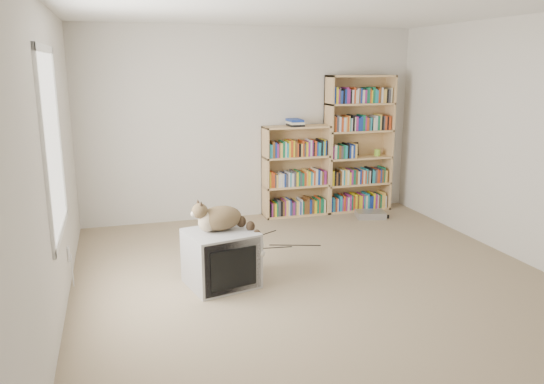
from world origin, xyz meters
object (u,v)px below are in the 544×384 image
object	(u,v)px
cat	(226,222)
bookcase_tall	(358,148)
dvd_player	(370,214)
bookcase_short	(295,175)
crt_tv	(221,258)

from	to	relation	value
cat	bookcase_tall	distance (m)	3.10
cat	dvd_player	xyz separation A→B (m)	(2.31, 1.61, -0.56)
bookcase_short	dvd_player	bearing A→B (deg)	-25.83
bookcase_tall	crt_tv	bearing A→B (deg)	-138.81
crt_tv	cat	distance (m)	0.35
bookcase_tall	bookcase_short	bearing A→B (deg)	179.94
crt_tv	dvd_player	size ratio (longest dim) A/B	1.85
crt_tv	dvd_player	distance (m)	2.89
cat	dvd_player	size ratio (longest dim) A/B	1.73
crt_tv	bookcase_tall	distance (m)	3.21
dvd_player	bookcase_tall	bearing A→B (deg)	104.24
bookcase_short	crt_tv	bearing A→B (deg)	-125.01
cat	bookcase_tall	xyz separation A→B (m)	(2.31, 2.06, 0.29)
cat	bookcase_tall	bearing A→B (deg)	30.95
cat	bookcase_short	world-z (taller)	bookcase_short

